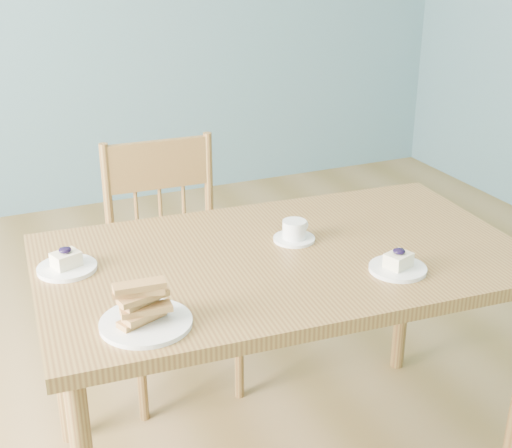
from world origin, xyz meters
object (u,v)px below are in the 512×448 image
at_px(cheesecake_plate_far, 67,264).
at_px(coffee_cup, 295,232).
at_px(dining_table, 282,277).
at_px(biscotti_plate, 145,310).
at_px(dining_chair, 172,267).
at_px(cheesecake_plate_near, 398,265).

height_order(cheesecake_plate_far, coffee_cup, cheesecake_plate_far).
distance_m(dining_table, coffee_cup, 0.14).
bearing_deg(biscotti_plate, cheesecake_plate_far, 108.14).
bearing_deg(dining_chair, dining_table, -72.00).
bearing_deg(dining_chair, coffee_cup, -62.62).
relative_size(dining_table, biscotti_plate, 6.52).
relative_size(cheesecake_plate_near, biscotti_plate, 0.72).
distance_m(cheesecake_plate_far, coffee_cup, 0.64).
bearing_deg(dining_chair, cheesecake_plate_near, -60.78).
relative_size(coffee_cup, biscotti_plate, 0.57).
bearing_deg(cheesecake_plate_far, cheesecake_plate_near, -23.83).
bearing_deg(cheesecake_plate_near, dining_table, 137.78).
bearing_deg(coffee_cup, biscotti_plate, -168.26).
relative_size(dining_chair, cheesecake_plate_far, 5.64).
distance_m(dining_chair, cheesecake_plate_near, 0.91).
height_order(dining_table, cheesecake_plate_far, cheesecake_plate_far).
bearing_deg(biscotti_plate, cheesecake_plate_near, 0.11).
relative_size(cheesecake_plate_near, cheesecake_plate_far, 0.97).
height_order(dining_chair, cheesecake_plate_near, dining_chair).
xyz_separation_m(cheesecake_plate_near, cheesecake_plate_far, (-0.79, 0.35, 0.00)).
bearing_deg(dining_table, biscotti_plate, -150.83).
relative_size(dining_chair, coffee_cup, 7.33).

